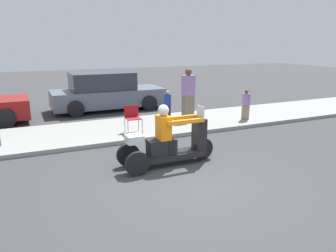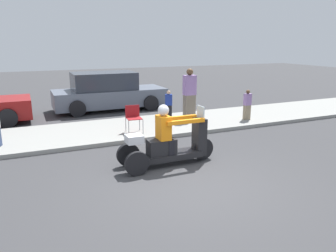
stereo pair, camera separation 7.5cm
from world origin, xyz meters
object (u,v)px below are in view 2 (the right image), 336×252
Objects in this scene: motorcycle_trike at (168,144)px; folding_chair_set_back at (133,116)px; spectator_with_child at (247,105)px; spectator_far_back at (169,105)px; parked_car_lot_center at (108,92)px; spectator_end_of_line at (189,95)px.

folding_chair_set_back is (0.02, 2.72, 0.10)m from motorcycle_trike.
spectator_with_child reaches higher than folding_chair_set_back.
folding_chair_set_back is (-1.71, -1.19, 0.01)m from spectator_far_back.
motorcycle_trike reaches higher than spectator_far_back.
parked_car_lot_center reaches higher than folding_chair_set_back.
motorcycle_trike is 0.50× the size of parked_car_lot_center.
motorcycle_trike is at bearing -92.33° from parked_car_lot_center.
folding_chair_set_back is at bearing -160.27° from spectator_end_of_line.
parked_car_lot_center is at bearing 86.48° from folding_chair_set_back.
motorcycle_trike is 2.29× the size of spectator_far_back.
spectator_far_back is 3.42m from parked_car_lot_center.
spectator_far_back is at bearing 152.92° from spectator_end_of_line.
motorcycle_trike is 1.30× the size of spectator_end_of_line.
spectator_with_child is 0.23× the size of parked_car_lot_center.
spectator_end_of_line is at bearing -27.08° from spectator_far_back.
spectator_end_of_line reaches higher than parked_car_lot_center.
spectator_end_of_line is 2.21× the size of folding_chair_set_back.
folding_chair_set_back is 4.29m from parked_car_lot_center.
folding_chair_set_back is (-4.24, 0.03, -0.01)m from spectator_with_child.
parked_car_lot_center is (-2.11, 3.43, -0.25)m from spectator_end_of_line.
spectator_with_child is 2.81m from spectator_far_back.
spectator_end_of_line is at bearing -58.41° from parked_car_lot_center.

